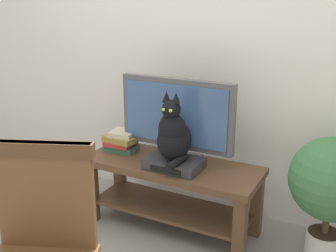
{
  "coord_description": "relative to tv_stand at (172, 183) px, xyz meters",
  "views": [
    {
      "loc": [
        1.1,
        -1.55,
        1.49
      ],
      "look_at": [
        -0.01,
        0.56,
        0.73
      ],
      "focal_mm": 43.8,
      "sensor_mm": 36.0,
      "label": 1
    }
  ],
  "objects": [
    {
      "name": "back_wall",
      "position": [
        0.01,
        0.47,
        1.07
      ],
      "size": [
        7.0,
        0.12,
        2.8
      ],
      "primitive_type": "cube",
      "color": "silver",
      "rests_on": "ground"
    },
    {
      "name": "tv_stand",
      "position": [
        0.0,
        0.0,
        0.0
      ],
      "size": [
        1.15,
        0.44,
        0.46
      ],
      "color": "#513823",
      "rests_on": "ground"
    },
    {
      "name": "tv",
      "position": [
        0.0,
        0.07,
        0.43
      ],
      "size": [
        0.77,
        0.2,
        0.54
      ],
      "color": "#4C4C51",
      "rests_on": "tv_stand"
    },
    {
      "name": "media_box",
      "position": [
        0.05,
        -0.06,
        0.17
      ],
      "size": [
        0.34,
        0.24,
        0.06
      ],
      "color": "#2D2D30",
      "rests_on": "tv_stand"
    },
    {
      "name": "cat",
      "position": [
        0.05,
        -0.08,
        0.36
      ],
      "size": [
        0.2,
        0.31,
        0.43
      ],
      "color": "black",
      "rests_on": "media_box"
    },
    {
      "name": "wooden_chair",
      "position": [
        0.04,
        -1.2,
        0.24
      ],
      "size": [
        0.54,
        0.54,
        0.96
      ],
      "color": "brown",
      "rests_on": "ground"
    },
    {
      "name": "book_stack",
      "position": [
        -0.41,
        0.04,
        0.21
      ],
      "size": [
        0.24,
        0.2,
        0.14
      ],
      "color": "#38664C",
      "rests_on": "tv_stand"
    },
    {
      "name": "potted_plant",
      "position": [
        0.95,
        0.08,
        0.17
      ],
      "size": [
        0.47,
        0.47,
        0.76
      ],
      "color": "beige",
      "rests_on": "ground"
    }
  ]
}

